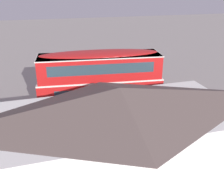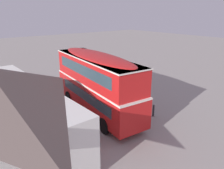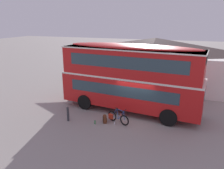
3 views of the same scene
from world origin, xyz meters
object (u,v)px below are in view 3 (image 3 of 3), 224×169
touring_bicycle (117,117)px  water_bottle_clear_plastic (114,123)px  double_decker_bus (130,75)px  backpack_on_ground (105,119)px  water_bottle_green_metal (95,122)px  kerb_bollard (68,114)px

touring_bicycle → water_bottle_clear_plastic: size_ratio=6.06×
double_decker_bus → backpack_on_ground: (-0.93, -2.48, -2.36)m
backpack_on_ground → water_bottle_clear_plastic: backpack_on_ground is taller
double_decker_bus → backpack_on_ground: double_decker_bus is taller
water_bottle_clear_plastic → water_bottle_green_metal: (-1.21, -0.29, -0.00)m
double_decker_bus → touring_bicycle: 3.17m
double_decker_bus → water_bottle_green_metal: (-1.46, -2.84, -2.52)m
water_bottle_clear_plastic → water_bottle_green_metal: size_ratio=1.04×
touring_bicycle → water_bottle_green_metal: (-1.27, -0.64, -0.25)m
double_decker_bus → kerb_bollard: double_decker_bus is taller
double_decker_bus → water_bottle_green_metal: 4.07m
double_decker_bus → kerb_bollard: 4.95m
backpack_on_ground → water_bottle_clear_plastic: 0.70m
kerb_bollard → double_decker_bus: bearing=42.6°
double_decker_bus → backpack_on_ground: bearing=-110.5°
double_decker_bus → kerb_bollard: bearing=-137.4°
backpack_on_ground → kerb_bollard: kerb_bollard is taller
water_bottle_clear_plastic → water_bottle_green_metal: bearing=-166.3°
water_bottle_clear_plastic → kerb_bollard: size_ratio=0.27×
water_bottle_green_metal → kerb_bollard: kerb_bollard is taller
kerb_bollard → touring_bicycle: bearing=14.9°
water_bottle_green_metal → touring_bicycle: bearing=26.9°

